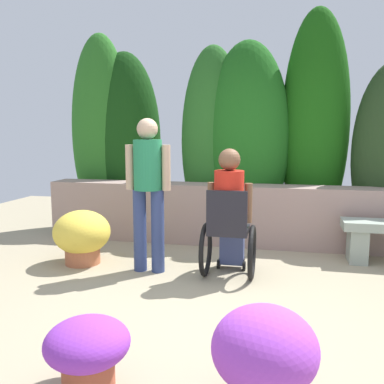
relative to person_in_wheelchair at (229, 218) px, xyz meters
name	(u,v)px	position (x,y,z in m)	size (l,w,h in m)	color
ground_plane	(230,311)	(0.13, -0.88, -0.62)	(10.88, 10.88, 0.00)	gray
stone_retaining_wall	(251,215)	(0.13, 1.29, -0.22)	(5.60, 0.43, 0.80)	gray
hedge_backdrop	(253,139)	(0.08, 1.92, 0.78)	(5.99, 0.99, 3.18)	#296C21
person_in_wheelchair	(229,218)	(0.00, 0.00, 0.00)	(0.53, 0.66, 1.33)	black
person_standing_companion	(148,185)	(-0.86, -0.02, 0.32)	(0.49, 0.30, 1.63)	navy
flower_pot_purple_near	(264,356)	(0.46, -2.05, -0.33)	(0.58, 0.58, 0.56)	#AB5A36
flower_pot_terracotta_by_wall	(88,350)	(-0.54, -2.13, -0.37)	(0.49, 0.49, 0.43)	#A24C32
flower_pot_red_accent	(82,236)	(-1.69, 0.06, -0.30)	(0.64, 0.64, 0.61)	#B26340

